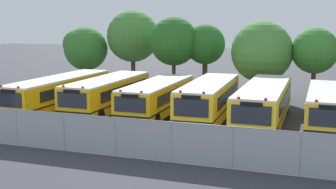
{
  "coord_description": "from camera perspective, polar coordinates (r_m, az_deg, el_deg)",
  "views": [
    {
      "loc": [
        6.68,
        -27.61,
        6.53
      ],
      "look_at": [
        -2.84,
        0.0,
        1.6
      ],
      "focal_mm": 46.63,
      "sensor_mm": 36.0,
      "label": 1
    }
  ],
  "objects": [
    {
      "name": "ground_plane",
      "position": [
        29.15,
        5.3,
        -3.41
      ],
      "size": [
        160.0,
        160.0,
        0.0
      ],
      "primitive_type": "plane",
      "color": "#38383D"
    },
    {
      "name": "school_bus_0",
      "position": [
        33.2,
        -14.01,
        0.34
      ],
      "size": [
        2.67,
        11.24,
        2.58
      ],
      "rotation": [
        0.0,
        0.0,
        3.12
      ],
      "color": "#EAA80C",
      "rests_on": "ground_plane"
    },
    {
      "name": "school_bus_1",
      "position": [
        31.59,
        -7.87,
        0.11
      ],
      "size": [
        2.6,
        9.82,
        2.62
      ],
      "rotation": [
        0.0,
        0.0,
        3.14
      ],
      "color": "#EAA80C",
      "rests_on": "ground_plane"
    },
    {
      "name": "school_bus_2",
      "position": [
        30.12,
        -1.38,
        -0.36
      ],
      "size": [
        2.54,
        9.57,
        2.52
      ],
      "rotation": [
        0.0,
        0.0,
        3.14
      ],
      "color": "#EAA80C",
      "rests_on": "ground_plane"
    },
    {
      "name": "school_bus_3",
      "position": [
        28.67,
        5.39,
        -0.68
      ],
      "size": [
        2.73,
        9.83,
        2.76
      ],
      "rotation": [
        0.0,
        0.0,
        3.17
      ],
      "color": "yellow",
      "rests_on": "ground_plane"
    },
    {
      "name": "school_bus_4",
      "position": [
        28.24,
        12.47,
        -1.07
      ],
      "size": [
        2.62,
        11.45,
        2.69
      ],
      "rotation": [
        0.0,
        0.0,
        3.14
      ],
      "color": "yellow",
      "rests_on": "ground_plane"
    },
    {
      "name": "school_bus_5",
      "position": [
        27.98,
        20.23,
        -1.65
      ],
      "size": [
        2.57,
        9.37,
        2.6
      ],
      "rotation": [
        0.0,
        0.0,
        3.13
      ],
      "color": "yellow",
      "rests_on": "ground_plane"
    },
    {
      "name": "tree_0",
      "position": [
        44.4,
        -10.93,
        6.02
      ],
      "size": [
        4.33,
        4.33,
        5.98
      ],
      "color": "#4C3823",
      "rests_on": "ground_plane"
    },
    {
      "name": "tree_1",
      "position": [
        43.17,
        -4.65,
        7.49
      ],
      "size": [
        5.07,
        5.07,
        7.6
      ],
      "color": "#4C3823",
      "rests_on": "ground_plane"
    },
    {
      "name": "tree_2",
      "position": [
        39.24,
        0.64,
        6.94
      ],
      "size": [
        4.34,
        4.34,
        6.91
      ],
      "color": "#4C3823",
      "rests_on": "ground_plane"
    },
    {
      "name": "tree_3",
      "position": [
        39.34,
        4.74,
        6.54
      ],
      "size": [
        3.56,
        3.56,
        6.26
      ],
      "color": "#4C3823",
      "rests_on": "ground_plane"
    },
    {
      "name": "tree_4",
      "position": [
        36.99,
        12.48,
        5.46
      ],
      "size": [
        5.07,
        5.07,
        6.57
      ],
      "color": "#4C3823",
      "rests_on": "ground_plane"
    },
    {
      "name": "tree_5",
      "position": [
        36.79,
        18.58,
        5.49
      ],
      "size": [
        3.67,
        3.67,
        6.04
      ],
      "color": "#4C3823",
      "rests_on": "ground_plane"
    },
    {
      "name": "chainlink_fence",
      "position": [
        20.34,
        0.46,
        -6.13
      ],
      "size": [
        28.8,
        0.07,
        1.97
      ],
      "color": "#9EA0A3",
      "rests_on": "ground_plane"
    }
  ]
}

